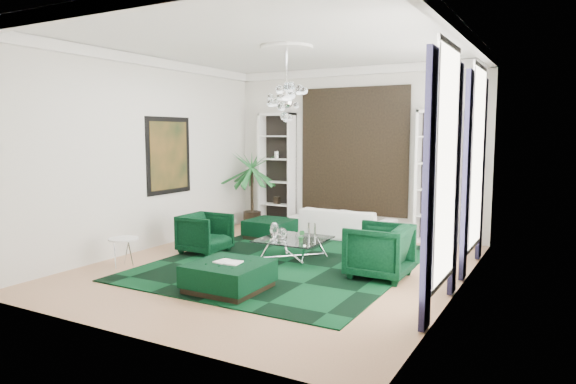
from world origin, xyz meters
The scene contains 30 objects.
floor centered at (0.00, 0.00, -0.01)m, with size 6.00×7.00×0.02m, color tan.
ceiling centered at (0.00, 0.00, 3.81)m, with size 6.00×7.00×0.02m, color white.
wall_back centered at (0.00, 3.51, 1.90)m, with size 6.00×0.02×3.80m, color silver.
wall_front centered at (0.00, -3.51, 1.90)m, with size 6.00×0.02×3.80m, color silver.
wall_left centered at (-3.01, 0.00, 1.90)m, with size 0.02×7.00×3.80m, color silver.
wall_right centered at (3.01, 0.00, 1.90)m, with size 0.02×7.00×3.80m, color silver.
crown_molding centered at (0.00, 0.00, 3.70)m, with size 6.00×7.00×0.18m, color white, non-canonical shape.
ceiling_medallion centered at (0.00, 0.30, 3.77)m, with size 0.90×0.90×0.05m, color white.
tapestry centered at (0.00, 3.46, 1.90)m, with size 2.50×0.06×2.80m, color black.
shelving_left centered at (-1.95, 3.31, 1.40)m, with size 0.90×0.38×2.80m, color white, non-canonical shape.
shelving_right centered at (1.95, 3.31, 1.40)m, with size 0.90×0.38×2.80m, color white, non-canonical shape.
painting centered at (-2.97, 0.60, 1.85)m, with size 0.04×1.30×1.60m, color black.
window_near centered at (2.99, -0.90, 1.90)m, with size 0.03×1.10×2.90m, color white.
curtain_near_a centered at (2.96, -1.68, 1.65)m, with size 0.07×0.30×3.25m, color black.
curtain_near_b centered at (2.96, -0.12, 1.65)m, with size 0.07×0.30×3.25m, color black.
window_far centered at (2.99, 1.50, 1.90)m, with size 0.03×1.10×2.90m, color white.
curtain_far_a centered at (2.96, 0.72, 1.65)m, with size 0.07×0.30×3.25m, color black.
curtain_far_b centered at (2.96, 2.28, 1.65)m, with size 0.07×0.30×3.25m, color black.
rug centered at (0.00, 0.30, 0.01)m, with size 4.20×5.00×0.02m, color black.
sofa centered at (0.00, 2.85, 0.33)m, with size 2.25×0.88×0.66m, color white.
armchair_left centered at (-1.75, 0.20, 0.39)m, with size 0.82×0.85×0.77m, color black.
armchair_right centered at (1.75, 0.20, 0.44)m, with size 0.93×0.96×0.87m, color black.
coffee_table centered at (0.00, 0.55, 0.20)m, with size 1.16×1.16×0.40m, color white, non-canonical shape.
ottoman_side centered at (-1.35, 2.00, 0.21)m, with size 0.95×0.95×0.42m, color black.
ottoman_front centered at (0.05, -1.55, 0.21)m, with size 1.06×1.06×0.42m, color black.
book centered at (0.05, -1.55, 0.44)m, with size 0.39×0.26×0.03m, color white.
side_table centered at (-2.35, -1.30, 0.25)m, with size 0.51×0.51×0.49m, color white.
palm centered at (-2.45, 2.95, 1.20)m, with size 1.50×1.50×2.39m, color #236D31, non-canonical shape.
chandelier centered at (0.00, 0.30, 2.85)m, with size 0.87×0.87×0.78m, color white, non-canonical shape.
table_plant centered at (0.29, 0.31, 0.51)m, with size 0.13×0.10×0.23m, color #236D31.
Camera 1 is at (4.37, -7.56, 2.31)m, focal length 32.00 mm.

